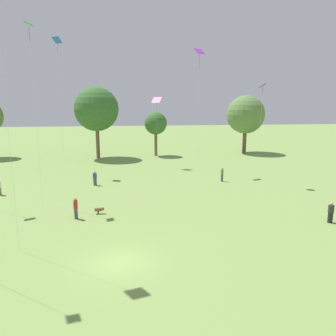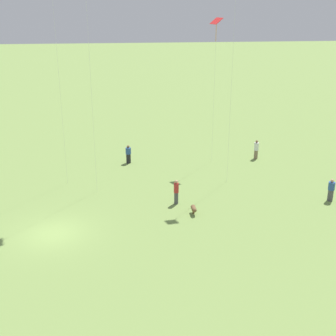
# 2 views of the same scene
# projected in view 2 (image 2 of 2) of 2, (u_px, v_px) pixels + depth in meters

# --- Properties ---
(ground_plane) EXTENTS (240.00, 240.00, 0.00)m
(ground_plane) POSITION_uv_depth(u_px,v_px,m) (53.00, 234.00, 29.79)
(ground_plane) COLOR #7A994C
(person_0) EXTENTS (0.58, 0.58, 1.71)m
(person_0) POSITION_uv_depth(u_px,v_px,m) (331.00, 190.00, 34.25)
(person_0) COLOR #4C4C51
(person_0) RESTS_ON ground_plane
(person_1) EXTENTS (0.46, 0.46, 1.85)m
(person_1) POSITION_uv_depth(u_px,v_px,m) (176.00, 192.00, 33.71)
(person_1) COLOR #4C4C51
(person_1) RESTS_ON ground_plane
(person_3) EXTENTS (0.41, 0.41, 1.77)m
(person_3) POSITION_uv_depth(u_px,v_px,m) (256.00, 150.00, 42.96)
(person_3) COLOR #847056
(person_3) RESTS_ON ground_plane
(person_4) EXTENTS (0.61, 0.61, 1.67)m
(person_4) POSITION_uv_depth(u_px,v_px,m) (128.00, 154.00, 41.90)
(person_4) COLOR #232328
(person_4) RESTS_ON ground_plane
(kite_4) EXTENTS (1.14, 1.09, 12.48)m
(kite_4) POSITION_uv_depth(u_px,v_px,m) (216.00, 28.00, 38.57)
(kite_4) COLOR red
(kite_4) RESTS_ON ground_plane
(dog_0) EXTENTS (0.83, 0.33, 0.59)m
(dog_0) POSITION_uv_depth(u_px,v_px,m) (194.00, 209.00, 32.27)
(dog_0) COLOR brown
(dog_0) RESTS_ON ground_plane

